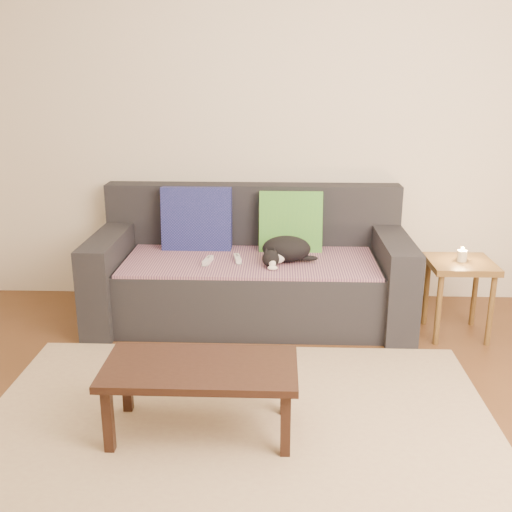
# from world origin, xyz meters

# --- Properties ---
(ground) EXTENTS (4.50, 4.50, 0.00)m
(ground) POSITION_xyz_m (0.00, 0.00, 0.00)
(ground) COLOR brown
(ground) RESTS_ON ground
(back_wall) EXTENTS (4.50, 0.04, 2.60)m
(back_wall) POSITION_xyz_m (0.00, 2.00, 1.30)
(back_wall) COLOR beige
(back_wall) RESTS_ON ground
(sofa) EXTENTS (2.10, 0.94, 0.87)m
(sofa) POSITION_xyz_m (0.00, 1.57, 0.31)
(sofa) COLOR #232328
(sofa) RESTS_ON ground
(throw_blanket) EXTENTS (1.66, 0.74, 0.02)m
(throw_blanket) POSITION_xyz_m (0.00, 1.48, 0.43)
(throw_blanket) COLOR #492C52
(throw_blanket) RESTS_ON sofa
(cushion_navy) EXTENTS (0.49, 0.17, 0.50)m
(cushion_navy) POSITION_xyz_m (-0.39, 1.74, 0.63)
(cushion_navy) COLOR #121A4F
(cushion_navy) RESTS_ON throw_blanket
(cushion_green) EXTENTS (0.44, 0.18, 0.45)m
(cushion_green) POSITION_xyz_m (0.27, 1.74, 0.63)
(cushion_green) COLOR #0D583A
(cushion_green) RESTS_ON throw_blanket
(cat) EXTENTS (0.40, 0.38, 0.17)m
(cat) POSITION_xyz_m (0.23, 1.44, 0.52)
(cat) COLOR black
(cat) RESTS_ON throw_blanket
(wii_remote_a) EXTENTS (0.06, 0.15, 0.03)m
(wii_remote_a) POSITION_xyz_m (-0.27, 1.40, 0.46)
(wii_remote_a) COLOR white
(wii_remote_a) RESTS_ON throw_blanket
(wii_remote_b) EXTENTS (0.06, 0.15, 0.03)m
(wii_remote_b) POSITION_xyz_m (-0.08, 1.45, 0.46)
(wii_remote_b) COLOR white
(wii_remote_b) RESTS_ON throw_blanket
(side_table) EXTENTS (0.40, 0.40, 0.50)m
(side_table) POSITION_xyz_m (1.34, 1.31, 0.41)
(side_table) COLOR brown
(side_table) RESTS_ON ground
(candle) EXTENTS (0.06, 0.06, 0.09)m
(candle) POSITION_xyz_m (1.34, 1.31, 0.53)
(candle) COLOR beige
(candle) RESTS_ON side_table
(rug) EXTENTS (2.50, 1.80, 0.01)m
(rug) POSITION_xyz_m (0.00, 0.15, 0.01)
(rug) COLOR tan
(rug) RESTS_ON ground
(coffee_table) EXTENTS (0.89, 0.44, 0.35)m
(coffee_table) POSITION_xyz_m (-0.16, 0.13, 0.31)
(coffee_table) COLOR black
(coffee_table) RESTS_ON rug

